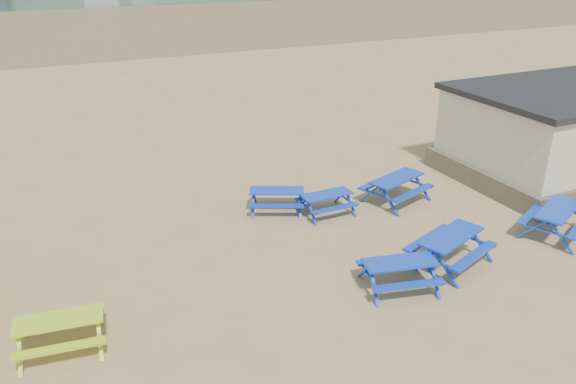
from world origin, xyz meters
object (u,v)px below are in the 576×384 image
picnic_table_yellow (61,333)px  amenity_block (561,132)px  picnic_table_blue_b (277,200)px  picnic_table_blue_a (326,203)px

picnic_table_yellow → amenity_block: bearing=16.5°
picnic_table_blue_b → picnic_table_yellow: (-6.69, -4.11, 0.01)m
picnic_table_blue_a → picnic_table_blue_b: (-1.30, 0.85, 0.02)m
picnic_table_blue_b → picnic_table_yellow: 7.85m
picnic_table_blue_a → picnic_table_blue_b: bearing=145.9°
picnic_table_blue_b → amenity_block: 10.58m
picnic_table_blue_b → picnic_table_yellow: picnic_table_yellow is taller
picnic_table_yellow → picnic_table_blue_b: bearing=39.1°
picnic_table_yellow → picnic_table_blue_a: bearing=29.7°
picnic_table_blue_b → amenity_block: size_ratio=0.28×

